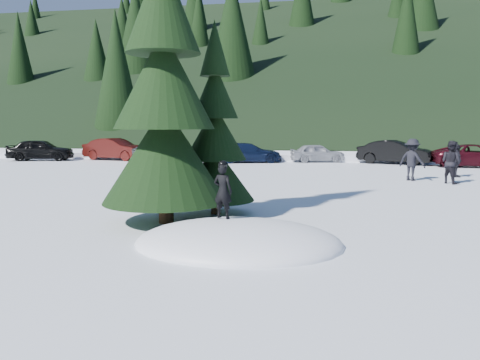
% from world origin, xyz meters
% --- Properties ---
extents(ground, '(200.00, 200.00, 0.00)m').
position_xyz_m(ground, '(0.00, 0.00, 0.00)').
color(ground, white).
rests_on(ground, ground).
extents(snow_mound, '(4.48, 3.52, 0.96)m').
position_xyz_m(snow_mound, '(0.00, 0.00, 0.00)').
color(snow_mound, white).
rests_on(snow_mound, ground).
extents(forest_hillside, '(200.00, 60.00, 25.00)m').
position_xyz_m(forest_hillside, '(0.00, 54.00, 12.50)').
color(forest_hillside, black).
rests_on(forest_hillside, ground).
extents(spruce_tall, '(3.20, 3.20, 8.60)m').
position_xyz_m(spruce_tall, '(-2.20, 1.80, 3.32)').
color(spruce_tall, '#312010').
rests_on(spruce_tall, ground).
extents(spruce_short, '(2.20, 2.20, 5.37)m').
position_xyz_m(spruce_short, '(-1.20, 3.20, 2.10)').
color(spruce_short, '#312010').
rests_on(spruce_short, ground).
extents(child_skier, '(0.50, 0.40, 1.21)m').
position_xyz_m(child_skier, '(-0.40, 0.33, 1.08)').
color(child_skier, black).
rests_on(child_skier, snow_mound).
extents(adult_0, '(1.09, 1.13, 1.84)m').
position_xyz_m(adult_0, '(7.27, 11.53, 0.92)').
color(adult_0, black).
rests_on(adult_0, ground).
extents(adult_1, '(0.51, 0.97, 1.58)m').
position_xyz_m(adult_1, '(8.21, 14.14, 0.79)').
color(adult_1, black).
rests_on(adult_1, ground).
extents(adult_2, '(1.39, 1.31, 1.89)m').
position_xyz_m(adult_2, '(5.83, 12.35, 0.94)').
color(adult_2, black).
rests_on(adult_2, ground).
extents(car_0, '(4.70, 2.75, 1.50)m').
position_xyz_m(car_0, '(-17.49, 20.31, 0.75)').
color(car_0, black).
rests_on(car_0, ground).
extents(car_1, '(4.89, 2.58, 1.53)m').
position_xyz_m(car_1, '(-12.49, 21.57, 0.77)').
color(car_1, '#370C0A').
rests_on(car_1, ground).
extents(car_2, '(5.76, 4.33, 1.45)m').
position_xyz_m(car_2, '(-7.46, 19.15, 0.73)').
color(car_2, '#48494F').
rests_on(car_2, ground).
extents(car_3, '(4.77, 2.89, 1.29)m').
position_xyz_m(car_3, '(-2.93, 21.02, 0.65)').
color(car_3, black).
rests_on(car_3, ground).
extents(car_4, '(3.84, 2.20, 1.23)m').
position_xyz_m(car_4, '(1.60, 22.10, 0.62)').
color(car_4, '#989AA0').
rests_on(car_4, ground).
extents(car_5, '(4.84, 3.22, 1.51)m').
position_xyz_m(car_5, '(6.50, 21.45, 0.75)').
color(car_5, black).
rests_on(car_5, ground).
extents(car_6, '(5.03, 2.65, 1.35)m').
position_xyz_m(car_6, '(10.88, 19.88, 0.67)').
color(car_6, black).
rests_on(car_6, ground).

